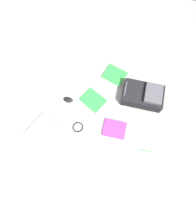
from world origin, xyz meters
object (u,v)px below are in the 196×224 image
backpack (143,95)px  book_comic (93,100)px  book_red (115,75)px  pen_black (145,150)px  laptop (42,131)px  book_manual (114,129)px  computer_mouse (68,100)px  cable_coil (78,127)px

backpack → book_comic: 0.57m
book_red → pen_black: book_red is taller
laptop → book_comic: laptop is taller
book_red → pen_black: 0.93m
backpack → pen_black: 0.60m
book_manual → laptop: bearing=114.4°
backpack → book_comic: bearing=116.2°
book_red → computer_mouse: 0.63m
book_comic → computer_mouse: 0.28m
computer_mouse → pen_black: bearing=-111.8°
backpack → pen_black: backpack is taller
laptop → computer_mouse: 0.44m
book_manual → cable_coil: 0.40m
backpack → cable_coil: bearing=138.4°
book_comic → book_red: bearing=-15.7°
backpack → computer_mouse: bearing=115.0°
computer_mouse → pen_black: 1.00m
book_manual → computer_mouse: computer_mouse is taller
laptop → cable_coil: bearing=-60.4°
book_comic → pen_black: size_ratio=2.38×
computer_mouse → pen_black: size_ratio=0.83×
book_red → cable_coil: book_red is taller
computer_mouse → cable_coil: 0.34m
backpack → book_red: backpack is taller
book_manual → book_red: bearing=20.7°
book_comic → pen_black: (-0.31, -0.72, -0.00)m
laptop → computer_mouse: (0.43, -0.10, 0.01)m
computer_mouse → backpack: bearing=-75.3°
book_red → book_comic: bearing=164.3°
book_manual → cable_coil: bearing=109.4°
book_comic → book_manual: bearing=-122.6°
book_red → pen_black: (-0.71, -0.61, -0.01)m
laptop → cable_coil: laptop is taller
book_comic → computer_mouse: (-0.11, 0.26, 0.01)m
book_red → pen_black: bearing=-139.1°
computer_mouse → book_red: bearing=-46.6°
book_comic → cable_coil: (-0.35, 0.03, -0.00)m
book_red → book_comic: 0.41m
computer_mouse → cable_coil: computer_mouse is taller
book_manual → pen_black: 0.39m
book_comic → backpack: bearing=-63.8°
book_manual → book_comic: book_manual is taller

